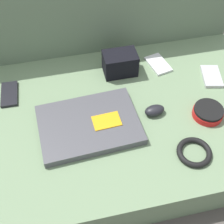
% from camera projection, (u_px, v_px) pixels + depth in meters
% --- Properties ---
extents(ground_plane, '(8.00, 8.00, 0.00)m').
position_uv_depth(ground_plane, '(112.00, 138.00, 1.17)').
color(ground_plane, '#4C4742').
extents(couch_seat, '(1.14, 0.68, 0.13)m').
position_uv_depth(couch_seat, '(112.00, 127.00, 1.11)').
color(couch_seat, slate).
rests_on(couch_seat, ground_plane).
extents(couch_backrest, '(1.14, 0.20, 0.45)m').
position_uv_depth(couch_backrest, '(88.00, 19.00, 1.26)').
color(couch_backrest, '#60755B').
rests_on(couch_backrest, ground_plane).
extents(laptop, '(0.34, 0.25, 0.03)m').
position_uv_depth(laptop, '(89.00, 125.00, 1.02)').
color(laptop, '#47474C').
rests_on(laptop, couch_seat).
extents(computer_mouse, '(0.07, 0.05, 0.03)m').
position_uv_depth(computer_mouse, '(155.00, 110.00, 1.05)').
color(computer_mouse, black).
rests_on(computer_mouse, couch_seat).
extents(speaker_puck, '(0.10, 0.10, 0.03)m').
position_uv_depth(speaker_puck, '(208.00, 112.00, 1.05)').
color(speaker_puck, red).
rests_on(speaker_puck, couch_seat).
extents(phone_silver, '(0.09, 0.12, 0.01)m').
position_uv_depth(phone_silver, '(211.00, 76.00, 1.17)').
color(phone_silver, '#B7B7BC').
rests_on(phone_silver, couch_seat).
extents(phone_black, '(0.09, 0.12, 0.01)m').
position_uv_depth(phone_black, '(158.00, 64.00, 1.22)').
color(phone_black, silver).
rests_on(phone_black, couch_seat).
extents(phone_small, '(0.06, 0.12, 0.01)m').
position_uv_depth(phone_small, '(9.00, 94.00, 1.12)').
color(phone_small, black).
rests_on(phone_small, couch_seat).
extents(camera_pouch, '(0.12, 0.08, 0.09)m').
position_uv_depth(camera_pouch, '(120.00, 63.00, 1.17)').
color(camera_pouch, black).
rests_on(camera_pouch, couch_seat).
extents(cable_coil, '(0.11, 0.11, 0.02)m').
position_uv_depth(cable_coil, '(194.00, 152.00, 0.96)').
color(cable_coil, black).
rests_on(cable_coil, couch_seat).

